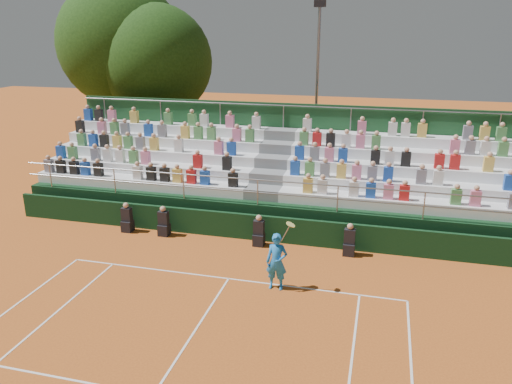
% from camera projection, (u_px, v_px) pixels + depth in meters
% --- Properties ---
extents(ground, '(90.00, 90.00, 0.00)m').
position_uv_depth(ground, '(229.00, 279.00, 15.91)').
color(ground, '#BC5A1F').
rests_on(ground, ground).
extents(courtside_wall, '(20.00, 0.15, 1.00)m').
position_uv_depth(courtside_wall, '(254.00, 227.00, 18.69)').
color(courtside_wall, black).
rests_on(courtside_wall, ground).
extents(line_officials, '(8.98, 0.40, 1.19)m').
position_uv_depth(line_officials, '(221.00, 229.00, 18.56)').
color(line_officials, black).
rests_on(line_officials, ground).
extents(grandstand, '(20.00, 5.20, 4.40)m').
position_uv_depth(grandstand, '(273.00, 187.00, 21.48)').
color(grandstand, black).
rests_on(grandstand, ground).
extents(tennis_player, '(0.86, 0.43, 2.22)m').
position_uv_depth(tennis_player, '(277.00, 262.00, 15.06)').
color(tennis_player, blue).
rests_on(tennis_player, ground).
extents(tree_west, '(7.10, 7.10, 10.27)m').
position_uv_depth(tree_west, '(121.00, 44.00, 28.17)').
color(tree_west, '#392415').
rests_on(tree_west, ground).
extents(tree_east, '(6.13, 6.13, 8.93)m').
position_uv_depth(tree_east, '(156.00, 62.00, 27.29)').
color(tree_east, '#392415').
rests_on(tree_east, ground).
extents(floodlight_mast, '(0.60, 0.25, 8.96)m').
position_uv_depth(floodlight_mast, '(317.00, 76.00, 26.67)').
color(floodlight_mast, gray).
rests_on(floodlight_mast, ground).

